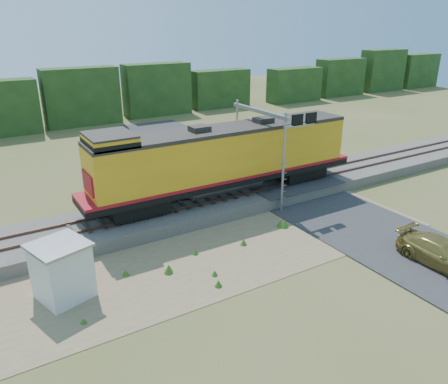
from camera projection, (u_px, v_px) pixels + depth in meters
ground at (257, 246)px, 25.05m from camera, size 140.00×140.00×0.00m
ballast at (206, 205)px, 29.68m from camera, size 70.00×5.00×0.80m
rails at (206, 198)px, 29.51m from camera, size 70.00×1.54×0.16m
dirt_shoulder at (223, 251)px, 24.48m from camera, size 26.00×8.00×0.03m
road at (337, 214)px, 29.00m from camera, size 7.00×66.00×0.86m
tree_line_north at (81, 99)px, 54.19m from camera, size 130.00×3.00×6.50m
weed_clumps at (203, 261)px, 23.44m from camera, size 15.00×6.20×0.56m
locomotive at (223, 158)px, 29.19m from camera, size 19.94×3.04×5.15m
shed at (62, 271)px, 19.91m from camera, size 2.90×2.90×2.76m
signal_gantry at (269, 131)px, 29.68m from camera, size 2.67×6.20×6.73m
car at (442, 254)px, 22.75m from camera, size 2.01×4.90×1.42m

